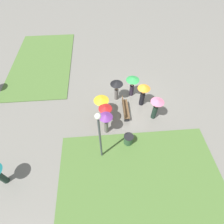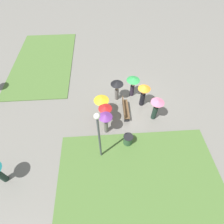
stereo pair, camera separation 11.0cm
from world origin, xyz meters
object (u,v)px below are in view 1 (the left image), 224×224
(lamp_post, at_px, (99,132))
(crowd_person_black, at_px, (117,86))
(trash_bin, at_px, (128,140))
(crowd_person_yellow, at_px, (101,103))
(crowd_person_red, at_px, (105,111))
(crowd_person_purple, at_px, (106,120))
(crowd_person_pink, at_px, (156,107))
(park_bench, at_px, (125,108))
(crowd_person_green, at_px, (132,83))
(crowd_person_orange, at_px, (143,92))

(lamp_post, height_order, crowd_person_black, lamp_post)
(trash_bin, height_order, crowd_person_yellow, crowd_person_yellow)
(crowd_person_red, bearing_deg, crowd_person_purple, 156.48)
(crowd_person_yellow, xyz_separation_m, crowd_person_pink, (-0.62, -3.86, -0.04))
(trash_bin, height_order, crowd_person_purple, crowd_person_purple)
(trash_bin, bearing_deg, park_bench, -2.16)
(lamp_post, xyz_separation_m, crowd_person_yellow, (3.44, -0.18, -1.54))
(crowd_person_pink, xyz_separation_m, crowd_person_purple, (-0.99, 3.63, 0.18))
(crowd_person_green, xyz_separation_m, crowd_person_purple, (-3.51, 2.32, 0.09))
(crowd_person_yellow, relative_size, crowd_person_orange, 0.91)
(crowd_person_red, height_order, crowd_person_purple, crowd_person_purple)
(park_bench, xyz_separation_m, crowd_person_yellow, (-0.01, 1.75, 0.80))
(crowd_person_green, bearing_deg, park_bench, -20.01)
(crowd_person_purple, bearing_deg, crowd_person_pink, -64.45)
(lamp_post, height_order, crowd_person_pink, lamp_post)
(lamp_post, height_order, trash_bin, lamp_post)
(crowd_person_black, height_order, crowd_person_orange, crowd_person_orange)
(crowd_person_pink, bearing_deg, crowd_person_purple, 81.73)
(park_bench, height_order, trash_bin, park_bench)
(crowd_person_black, xyz_separation_m, crowd_person_red, (-2.34, 1.01, -0.07))
(crowd_person_red, distance_m, crowd_person_purple, 0.81)
(park_bench, height_order, crowd_person_orange, crowd_person_orange)
(crowd_person_green, xyz_separation_m, crowd_person_orange, (-1.11, -0.65, 0.01))
(crowd_person_yellow, bearing_deg, crowd_person_black, 116.36)
(crowd_person_pink, distance_m, crowd_person_red, 3.63)
(crowd_person_purple, bearing_deg, crowd_person_green, -23.11)
(park_bench, distance_m, crowd_person_pink, 2.33)
(crowd_person_black, height_order, crowd_person_red, crowd_person_black)
(lamp_post, xyz_separation_m, crowd_person_green, (5.34, -2.73, -1.49))
(crowd_person_red, bearing_deg, crowd_person_black, -46.19)
(crowd_person_yellow, height_order, crowd_person_black, crowd_person_black)
(crowd_person_purple, bearing_deg, park_bench, -32.74)
(trash_bin, bearing_deg, crowd_person_black, 5.48)
(trash_bin, bearing_deg, crowd_person_pink, -47.36)
(trash_bin, relative_size, crowd_person_black, 0.45)
(lamp_post, distance_m, crowd_person_orange, 5.61)
(crowd_person_purple, bearing_deg, trash_bin, -116.19)
(crowd_person_pink, bearing_deg, trash_bin, 109.14)
(crowd_person_yellow, distance_m, crowd_person_red, 0.84)
(crowd_person_black, distance_m, crowd_person_pink, 3.40)
(crowd_person_black, xyz_separation_m, crowd_person_orange, (-0.75, -1.96, -0.05))
(crowd_person_pink, bearing_deg, crowd_person_green, 4.03)
(park_bench, bearing_deg, crowd_person_yellow, 91.25)
(crowd_person_red, bearing_deg, crowd_person_yellow, -6.63)
(park_bench, xyz_separation_m, crowd_person_green, (1.88, -0.80, 0.85))
(crowd_person_yellow, bearing_deg, crowd_person_green, 102.05)
(crowd_person_black, bearing_deg, trash_bin, 44.66)
(crowd_person_yellow, relative_size, crowd_person_red, 1.01)
(crowd_person_yellow, bearing_deg, trash_bin, 7.08)
(crowd_person_pink, xyz_separation_m, crowd_person_red, (-0.18, 3.62, 0.08))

